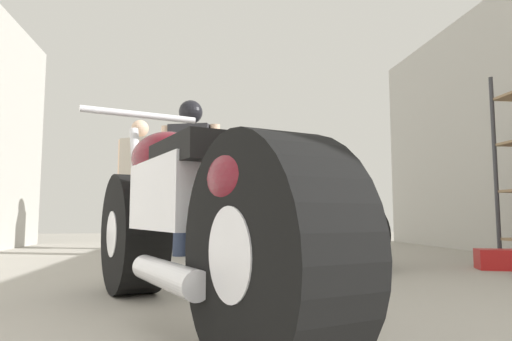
# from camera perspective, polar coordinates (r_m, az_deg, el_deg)

# --- Properties ---
(ground_plane) EXTENTS (16.76, 16.76, 0.00)m
(ground_plane) POSITION_cam_1_polar(r_m,az_deg,el_deg) (3.93, 0.08, -12.34)
(ground_plane) COLOR #9E998E
(motorcycle_maroon_cruiser) EXTENTS (1.09, 2.21, 1.06)m
(motorcycle_maroon_cruiser) POSITION_cam_1_polar(r_m,az_deg,el_deg) (1.97, -9.43, -6.06)
(motorcycle_maroon_cruiser) COLOR black
(motorcycle_maroon_cruiser) RESTS_ON ground_plane
(motorcycle_black_naked) EXTENTS (1.19, 1.76, 0.90)m
(motorcycle_black_naked) POSITION_cam_1_polar(r_m,az_deg,el_deg) (4.41, 5.79, -6.75)
(motorcycle_black_naked) COLOR black
(motorcycle_black_naked) RESTS_ON ground_plane
(mechanic_in_blue) EXTENTS (0.67, 0.47, 1.79)m
(mechanic_in_blue) POSITION_cam_1_polar(r_m,az_deg,el_deg) (6.44, -14.58, -0.58)
(mechanic_in_blue) COLOR #2D3851
(mechanic_in_blue) RESTS_ON ground_plane
(mechanic_with_helmet) EXTENTS (0.70, 0.38, 1.79)m
(mechanic_with_helmet) POSITION_cam_1_polar(r_m,az_deg,el_deg) (5.23, -8.34, 1.11)
(mechanic_with_helmet) COLOR #2D3851
(mechanic_with_helmet) RESTS_ON ground_plane
(red_toolbox) EXTENTS (0.46, 0.36, 0.17)m
(red_toolbox) POSITION_cam_1_polar(r_m,az_deg,el_deg) (4.41, 28.73, -9.83)
(red_toolbox) COLOR #B21919
(red_toolbox) RESTS_ON ground_plane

